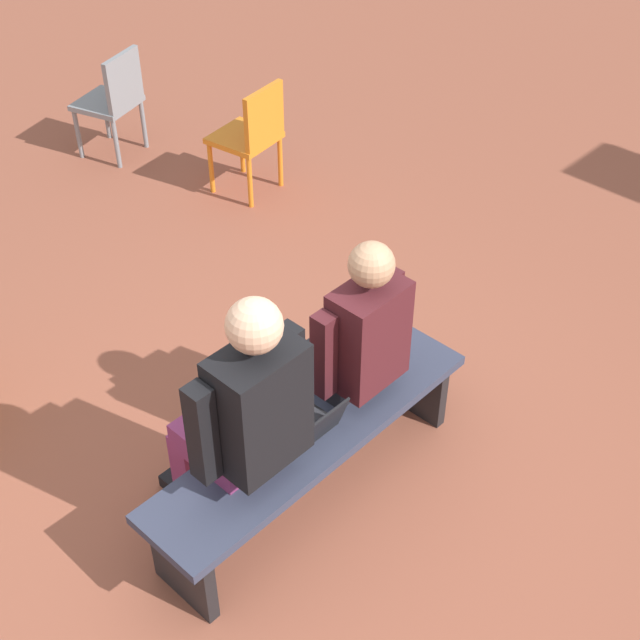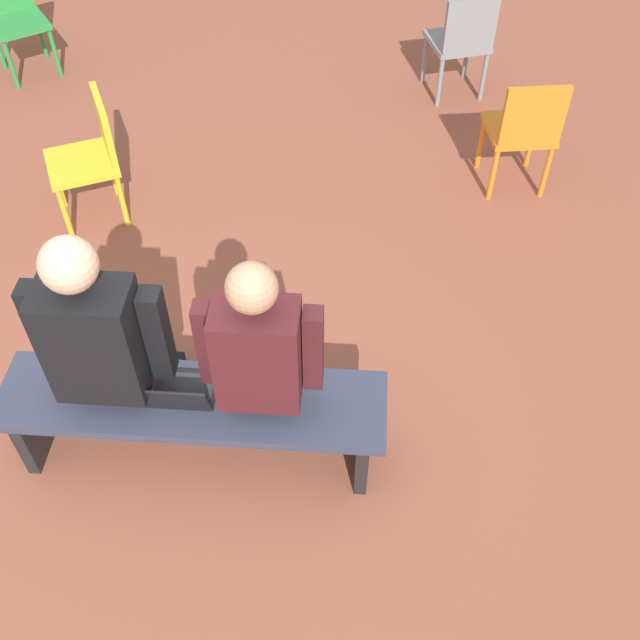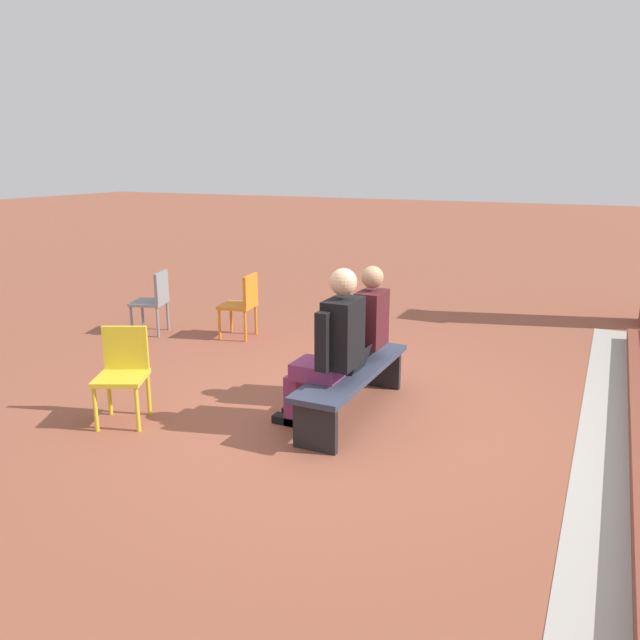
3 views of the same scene
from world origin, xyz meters
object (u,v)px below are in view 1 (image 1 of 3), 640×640
plastic_chair_near_bench_right (114,97)px  plastic_chair_far_left (252,133)px  person_student (350,345)px  person_adult (242,415)px  bench (311,443)px  laptop (306,428)px

plastic_chair_near_bench_right → plastic_chair_far_left: 1.22m
plastic_chair_far_left → person_student: bearing=57.2°
plastic_chair_near_bench_right → person_student: bearing=72.1°
person_adult → plastic_chair_near_bench_right: person_adult is taller
person_student → person_adult: size_ratio=0.94×
plastic_chair_near_bench_right → person_adult: bearing=62.3°
person_student → plastic_chair_near_bench_right: person_student is taller
plastic_chair_near_bench_right → plastic_chair_far_left: same height
person_student → plastic_chair_far_left: size_ratio=1.59×
person_student → plastic_chair_near_bench_right: size_ratio=1.59×
bench → person_student: (-0.34, -0.07, 0.36)m
person_student → laptop: (0.39, 0.08, -0.21)m
person_student → person_adult: person_adult is taller
bench → laptop: bearing=14.4°
person_student → laptop: person_student is taller
bench → laptop: (0.05, 0.01, 0.15)m
bench → person_student: size_ratio=1.35×
person_adult → plastic_chair_far_left: size_ratio=1.69×
laptop → bench: bearing=-165.6°
bench → plastic_chair_near_bench_right: size_ratio=2.14×
bench → plastic_chair_far_left: 2.88m
person_student → plastic_chair_far_left: bearing=-122.8°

